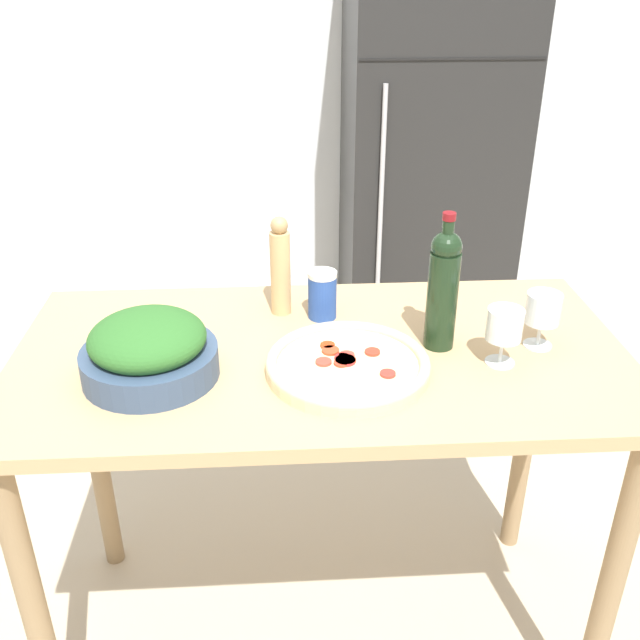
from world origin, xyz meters
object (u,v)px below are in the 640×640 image
Objects in this scene: pepper_mill at (280,268)px; wine_bottle at (443,287)px; wine_glass_far at (543,311)px; salad_bowl at (149,350)px; salt_canister at (322,295)px; wine_glass_near at (504,327)px; refrigerator at (428,146)px; homemade_pizza at (348,364)px.

wine_bottle is at bearing -28.09° from pepper_mill.
salad_bowl is at bearing -174.89° from wine_glass_far.
wine_bottle is 0.31m from salt_canister.
wine_bottle is at bearing -31.66° from salt_canister.
pepper_mill is 2.07× the size of salt_canister.
wine_glass_far is 0.87m from salad_bowl.
wine_bottle is 0.16m from wine_glass_near.
refrigerator is at bearing 66.35° from pepper_mill.
salt_canister is at bearing 146.86° from wine_glass_near.
wine_glass_near is at bearing 0.54° from salad_bowl.
salad_bowl is (-0.64, -0.09, -0.08)m from wine_bottle.
salt_canister is (-0.04, 0.26, 0.04)m from homemade_pizza.
salad_bowl is at bearing -179.46° from wine_glass_near.
pepper_mill is at bearing 151.91° from wine_bottle.
wine_bottle is 1.27× the size of pepper_mill.
wine_glass_far is at bearing 10.78° from homemade_pizza.
salad_bowl is (-0.76, -0.01, -0.02)m from wine_glass_near.
homemade_pizza is (-0.45, -0.09, -0.07)m from wine_glass_far.
wine_glass_far reaches higher than homemade_pizza.
wine_bottle reaches higher than wine_glass_far.
homemade_pizza is at bearing -64.59° from pepper_mill.
wine_glass_far is 0.37× the size of homemade_pizza.
wine_bottle is 1.11× the size of salad_bowl.
pepper_mill is (-0.36, 0.19, -0.03)m from wine_bottle.
homemade_pizza is at bearing -177.54° from wine_glass_near.
wine_glass_near is at bearing -33.14° from salt_canister.
refrigerator reaches higher than salad_bowl.
refrigerator reaches higher than salt_canister.
salad_bowl is (-0.28, -0.29, -0.06)m from pepper_mill.
refrigerator is 5.88× the size of wine_bottle.
refrigerator is 14.27× the size of wine_glass_far.
wine_glass_far is (-0.09, -1.75, 0.06)m from refrigerator.
salt_canister is at bearing 148.34° from wine_bottle.
refrigerator is 14.27× the size of wine_glass_near.
refrigerator is 2.07m from salad_bowl.
wine_glass_far is at bearing -19.53° from pepper_mill.
pepper_mill reaches higher than homemade_pizza.
homemade_pizza is at bearing -1.02° from salad_bowl.
salad_bowl is 0.81× the size of homemade_pizza.
refrigerator is 1.77m from wine_bottle.
refrigerator reaches higher than wine_glass_far.
salt_canister is (-0.49, 0.18, -0.03)m from wine_glass_far.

